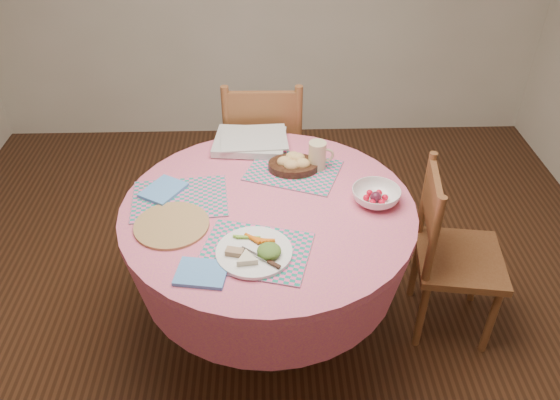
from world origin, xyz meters
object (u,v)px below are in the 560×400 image
at_px(fruit_bowl, 376,196).
at_px(wicker_trivet, 172,225).
at_px(dining_table, 269,241).
at_px(dinner_plate, 256,251).
at_px(chair_right, 450,252).
at_px(latte_mug, 318,155).
at_px(chair_back, 264,152).
at_px(bread_bowl, 294,163).

bearing_deg(fruit_bowl, wicker_trivet, -170.75).
height_order(dining_table, dinner_plate, dinner_plate).
bearing_deg(dinner_plate, chair_right, 20.19).
bearing_deg(dinner_plate, dining_table, 80.85).
distance_m(dinner_plate, fruit_bowl, 0.60).
xyz_separation_m(wicker_trivet, dinner_plate, (0.34, -0.18, 0.01)).
bearing_deg(latte_mug, chair_right, -23.69).
height_order(chair_right, dinner_plate, chair_right).
bearing_deg(chair_right, latte_mug, 74.74).
distance_m(chair_back, fruit_bowl, 0.97).
distance_m(chair_right, wicker_trivet, 1.26).
height_order(dinner_plate, latte_mug, latte_mug).
xyz_separation_m(wicker_trivet, latte_mug, (0.62, 0.40, 0.07)).
height_order(chair_right, latte_mug, latte_mug).
bearing_deg(dining_table, bread_bowl, 66.12).
bearing_deg(dining_table, chair_right, 1.26).
xyz_separation_m(chair_right, latte_mug, (-0.60, 0.26, 0.37)).
xyz_separation_m(dining_table, fruit_bowl, (0.45, 0.01, 0.23)).
bearing_deg(latte_mug, dinner_plate, -115.47).
relative_size(dining_table, dinner_plate, 4.32).
xyz_separation_m(dinner_plate, bread_bowl, (0.17, 0.58, 0.02)).
bearing_deg(fruit_bowl, dining_table, -178.23).
xyz_separation_m(chair_back, latte_mug, (0.25, -0.54, 0.31)).
distance_m(wicker_trivet, dinner_plate, 0.38).
distance_m(chair_right, fruit_bowl, 0.50).
distance_m(dinner_plate, bread_bowl, 0.60).
bearing_deg(chair_back, wicker_trivet, 69.75).
height_order(dining_table, bread_bowl, bread_bowl).
height_order(latte_mug, fruit_bowl, latte_mug).
bearing_deg(chair_back, bread_bowl, 105.02).
xyz_separation_m(dining_table, bread_bowl, (0.12, 0.27, 0.23)).
distance_m(dining_table, dinner_plate, 0.38).
bearing_deg(dinner_plate, bread_bowl, 73.64).
distance_m(chair_right, chair_back, 1.17).
distance_m(chair_right, bread_bowl, 0.82).
relative_size(dining_table, latte_mug, 9.52).
xyz_separation_m(wicker_trivet, fruit_bowl, (0.84, 0.14, 0.03)).
xyz_separation_m(dining_table, chair_back, (-0.02, 0.82, -0.05)).
relative_size(latte_mug, fruit_bowl, 0.64).
height_order(wicker_trivet, latte_mug, latte_mug).
bearing_deg(dinner_plate, wicker_trivet, 151.52).
height_order(wicker_trivet, dinner_plate, dinner_plate).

